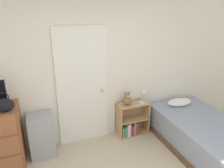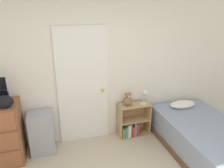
{
  "view_description": "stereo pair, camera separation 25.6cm",
  "coord_description": "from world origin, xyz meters",
  "views": [
    {
      "loc": [
        -0.87,
        -1.38,
        2.4
      ],
      "look_at": [
        0.34,
        1.86,
        1.12
      ],
      "focal_mm": 35.0,
      "sensor_mm": 36.0,
      "label": 1
    },
    {
      "loc": [
        -0.63,
        -1.46,
        2.4
      ],
      "look_at": [
        0.34,
        1.86,
        1.12
      ],
      "focal_mm": 35.0,
      "sensor_mm": 36.0,
      "label": 2
    }
  ],
  "objects": [
    {
      "name": "desk_lamp",
      "position": [
        0.98,
        1.9,
        0.84
      ],
      "size": [
        0.14,
        0.13,
        0.28
      ],
      "color": "silver",
      "rests_on": "bookshelf"
    },
    {
      "name": "handbag",
      "position": [
        -1.31,
        1.66,
        1.1
      ],
      "size": [
        0.26,
        0.11,
        0.29
      ],
      "color": "black",
      "rests_on": "dresser"
    },
    {
      "name": "bookshelf",
      "position": [
        0.76,
        1.95,
        0.24
      ],
      "size": [
        0.59,
        0.28,
        0.64
      ],
      "color": "tan",
      "rests_on": "ground_plane"
    },
    {
      "name": "wall_back",
      "position": [
        0.0,
        2.14,
        1.27
      ],
      "size": [
        10.0,
        0.06,
        2.55
      ],
      "color": "white",
      "rests_on": "ground_plane"
    },
    {
      "name": "door_closed",
      "position": [
        -0.12,
        2.09,
        1.04
      ],
      "size": [
        0.89,
        0.09,
        2.08
      ],
      "color": "white",
      "rests_on": "ground_plane"
    },
    {
      "name": "storage_bin",
      "position": [
        -0.88,
        1.91,
        0.36
      ],
      "size": [
        0.4,
        0.36,
        0.73
      ],
      "color": "#999EA8",
      "rests_on": "ground_plane"
    },
    {
      "name": "bed",
      "position": [
        1.75,
        1.11,
        0.27
      ],
      "size": [
        1.14,
        1.97,
        0.64
      ],
      "color": "brown",
      "rests_on": "ground_plane"
    },
    {
      "name": "teddy_bear",
      "position": [
        0.67,
        1.95,
        0.75
      ],
      "size": [
        0.17,
        0.17,
        0.25
      ],
      "color": "#8C6647",
      "rests_on": "bookshelf"
    }
  ]
}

